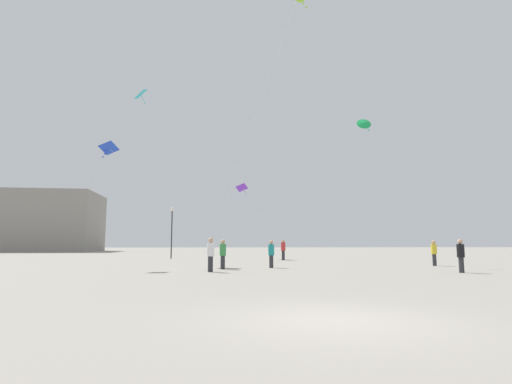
{
  "coord_description": "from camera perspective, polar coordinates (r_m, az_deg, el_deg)",
  "views": [
    {
      "loc": [
        -2.43,
        -8.12,
        1.48
      ],
      "look_at": [
        0.0,
        14.79,
        4.33
      ],
      "focal_mm": 29.26,
      "sensor_mm": 36.0,
      "label": 1
    }
  ],
  "objects": [
    {
      "name": "person_in_yellow",
      "position": [
        30.53,
        23.16,
        -7.53
      ],
      "size": [
        0.37,
        0.37,
        1.7
      ],
      "rotation": [
        0.0,
        0.0,
        3.05
      ],
      "color": "#2D2D33",
      "rests_on": "ground_plane"
    },
    {
      "name": "kite_cyan_delta",
      "position": [
        35.69,
        -15.39,
        12.53
      ],
      "size": [
        7.25,
        9.76,
        12.61
      ],
      "color": "#1EB2C6"
    },
    {
      "name": "ground_plane",
      "position": [
        8.6,
        10.94,
        -16.85
      ],
      "size": [
        300.0,
        300.0,
        0.0
      ],
      "primitive_type": "plane",
      "color": "#9E9689"
    },
    {
      "name": "lamppost_east",
      "position": [
        42.58,
        -11.43,
        -4.34
      ],
      "size": [
        0.36,
        0.36,
        5.07
      ],
      "color": "#2D2D30",
      "rests_on": "ground_plane"
    },
    {
      "name": "kite_lime_diamond",
      "position": [
        23.72,
        5.48,
        24.35
      ],
      "size": [
        4.8,
        2.93,
        13.12
      ],
      "color": "#8CD12D"
    },
    {
      "name": "building_left_hall",
      "position": [
        89.21,
        -28.92,
        -3.6
      ],
      "size": [
        25.94,
        16.11,
        10.98
      ],
      "color": "gray",
      "rests_on": "ground_plane"
    },
    {
      "name": "kite_cobalt_delta",
      "position": [
        27.87,
        -19.22,
        5.36
      ],
      "size": [
        7.73,
        2.58,
        6.49
      ],
      "color": "blue"
    },
    {
      "name": "person_in_red",
      "position": [
        37.9,
        3.74,
        -7.74
      ],
      "size": [
        0.4,
        0.4,
        1.85
      ],
      "rotation": [
        0.0,
        0.0,
        0.95
      ],
      "color": "#2D2D33",
      "rests_on": "ground_plane"
    },
    {
      "name": "person_in_black",
      "position": [
        23.98,
        26.2,
        -7.65
      ],
      "size": [
        0.37,
        0.37,
        1.7
      ],
      "rotation": [
        0.0,
        0.0,
        0.5
      ],
      "color": "#2D2D33",
      "rests_on": "ground_plane"
    },
    {
      "name": "person_in_green",
      "position": [
        24.51,
        -4.56,
        -8.3
      ],
      "size": [
        0.37,
        0.37,
        1.71
      ],
      "rotation": [
        0.0,
        0.0,
        1.59
      ],
      "color": "#2D2D33",
      "rests_on": "ground_plane"
    },
    {
      "name": "person_in_white",
      "position": [
        22.25,
        -6.23,
        -8.31
      ],
      "size": [
        0.39,
        0.39,
        1.78
      ],
      "rotation": [
        0.0,
        0.0,
        1.7
      ],
      "color": "#2D2D33",
      "rests_on": "ground_plane"
    },
    {
      "name": "kite_violet_delta",
      "position": [
        42.46,
        -1.89,
        0.48
      ],
      "size": [
        4.13,
        5.34,
        6.19
      ],
      "color": "purple"
    },
    {
      "name": "kite_emerald_diamond",
      "position": [
        31.48,
        14.63,
        8.95
      ],
      "size": [
        4.51,
        2.0,
        9.29
      ],
      "color": "green"
    },
    {
      "name": "person_in_teal",
      "position": [
        25.88,
        2.1,
        -8.29
      ],
      "size": [
        0.36,
        0.36,
        1.67
      ],
      "rotation": [
        0.0,
        0.0,
        2.49
      ],
      "color": "#2D2D33",
      "rests_on": "ground_plane"
    }
  ]
}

